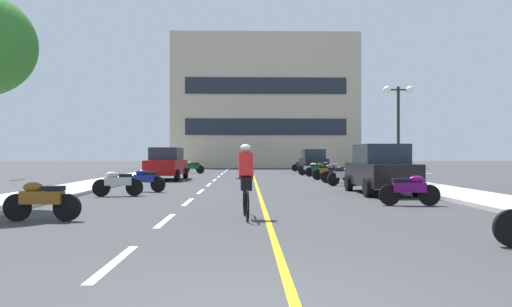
# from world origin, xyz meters

# --- Properties ---
(ground_plane) EXTENTS (140.00, 140.00, 0.00)m
(ground_plane) POSITION_xyz_m (0.00, 21.00, 0.00)
(ground_plane) COLOR #38383A
(curb_left) EXTENTS (2.40, 72.00, 0.12)m
(curb_left) POSITION_xyz_m (-7.20, 24.00, 0.06)
(curb_left) COLOR #B7B2A8
(curb_left) RESTS_ON ground
(curb_right) EXTENTS (2.40, 72.00, 0.12)m
(curb_right) POSITION_xyz_m (7.20, 24.00, 0.06)
(curb_right) COLOR #B7B2A8
(curb_right) RESTS_ON ground
(lane_dash_0) EXTENTS (0.14, 2.20, 0.01)m
(lane_dash_0) POSITION_xyz_m (-2.00, 2.00, 0.00)
(lane_dash_0) COLOR silver
(lane_dash_0) RESTS_ON ground
(lane_dash_1) EXTENTS (0.14, 2.20, 0.01)m
(lane_dash_1) POSITION_xyz_m (-2.00, 6.00, 0.00)
(lane_dash_1) COLOR silver
(lane_dash_1) RESTS_ON ground
(lane_dash_2) EXTENTS (0.14, 2.20, 0.01)m
(lane_dash_2) POSITION_xyz_m (-2.00, 10.00, 0.00)
(lane_dash_2) COLOR silver
(lane_dash_2) RESTS_ON ground
(lane_dash_3) EXTENTS (0.14, 2.20, 0.01)m
(lane_dash_3) POSITION_xyz_m (-2.00, 14.00, 0.00)
(lane_dash_3) COLOR silver
(lane_dash_3) RESTS_ON ground
(lane_dash_4) EXTENTS (0.14, 2.20, 0.01)m
(lane_dash_4) POSITION_xyz_m (-2.00, 18.00, 0.00)
(lane_dash_4) COLOR silver
(lane_dash_4) RESTS_ON ground
(lane_dash_5) EXTENTS (0.14, 2.20, 0.01)m
(lane_dash_5) POSITION_xyz_m (-2.00, 22.00, 0.00)
(lane_dash_5) COLOR silver
(lane_dash_5) RESTS_ON ground
(lane_dash_6) EXTENTS (0.14, 2.20, 0.01)m
(lane_dash_6) POSITION_xyz_m (-2.00, 26.00, 0.00)
(lane_dash_6) COLOR silver
(lane_dash_6) RESTS_ON ground
(lane_dash_7) EXTENTS (0.14, 2.20, 0.01)m
(lane_dash_7) POSITION_xyz_m (-2.00, 30.00, 0.00)
(lane_dash_7) COLOR silver
(lane_dash_7) RESTS_ON ground
(lane_dash_8) EXTENTS (0.14, 2.20, 0.01)m
(lane_dash_8) POSITION_xyz_m (-2.00, 34.00, 0.00)
(lane_dash_8) COLOR silver
(lane_dash_8) RESTS_ON ground
(lane_dash_9) EXTENTS (0.14, 2.20, 0.01)m
(lane_dash_9) POSITION_xyz_m (-2.00, 38.00, 0.00)
(lane_dash_9) COLOR silver
(lane_dash_9) RESTS_ON ground
(lane_dash_10) EXTENTS (0.14, 2.20, 0.01)m
(lane_dash_10) POSITION_xyz_m (-2.00, 42.00, 0.00)
(lane_dash_10) COLOR silver
(lane_dash_10) RESTS_ON ground
(lane_dash_11) EXTENTS (0.14, 2.20, 0.01)m
(lane_dash_11) POSITION_xyz_m (-2.00, 46.00, 0.00)
(lane_dash_11) COLOR silver
(lane_dash_11) RESTS_ON ground
(centre_line_yellow) EXTENTS (0.12, 66.00, 0.01)m
(centre_line_yellow) POSITION_xyz_m (0.25, 24.00, 0.00)
(centre_line_yellow) COLOR gold
(centre_line_yellow) RESTS_ON ground
(office_building) EXTENTS (20.13, 8.65, 14.38)m
(office_building) POSITION_xyz_m (1.84, 49.26, 7.19)
(office_building) COLOR #BCAD93
(office_building) RESTS_ON ground
(street_lamp_mid) EXTENTS (1.46, 0.36, 4.60)m
(street_lamp_mid) POSITION_xyz_m (7.07, 18.06, 3.54)
(street_lamp_mid) COLOR black
(street_lamp_mid) RESTS_ON curb_right
(parked_car_near) EXTENTS (1.97, 4.22, 1.82)m
(parked_car_near) POSITION_xyz_m (4.72, 12.86, 0.92)
(parked_car_near) COLOR black
(parked_car_near) RESTS_ON ground
(parked_car_mid) EXTENTS (2.03, 4.25, 1.82)m
(parked_car_mid) POSITION_xyz_m (-4.71, 22.21, 0.92)
(parked_car_mid) COLOR black
(parked_car_mid) RESTS_ON ground
(parked_car_far) EXTENTS (1.94, 4.21, 1.82)m
(parked_car_far) POSITION_xyz_m (4.86, 31.33, 0.92)
(parked_car_far) COLOR black
(parked_car_far) RESTS_ON ground
(motorcycle_1) EXTENTS (1.70, 0.60, 0.92)m
(motorcycle_1) POSITION_xyz_m (-4.67, 5.95, 0.47)
(motorcycle_1) COLOR black
(motorcycle_1) RESTS_ON ground
(motorcycle_2) EXTENTS (1.70, 0.60, 0.92)m
(motorcycle_2) POSITION_xyz_m (4.40, 8.85, 0.47)
(motorcycle_2) COLOR black
(motorcycle_2) RESTS_ON ground
(motorcycle_3) EXTENTS (1.68, 0.67, 0.92)m
(motorcycle_3) POSITION_xyz_m (-4.67, 11.98, 0.47)
(motorcycle_3) COLOR black
(motorcycle_3) RESTS_ON ground
(motorcycle_4) EXTENTS (1.64, 0.80, 0.92)m
(motorcycle_4) POSITION_xyz_m (-4.13, 13.87, 0.47)
(motorcycle_4) COLOR black
(motorcycle_4) RESTS_ON ground
(motorcycle_5) EXTENTS (1.66, 0.73, 0.92)m
(motorcycle_5) POSITION_xyz_m (4.29, 17.24, 0.47)
(motorcycle_5) COLOR black
(motorcycle_5) RESTS_ON ground
(motorcycle_6) EXTENTS (1.70, 0.60, 0.92)m
(motorcycle_6) POSITION_xyz_m (4.36, 19.13, 0.47)
(motorcycle_6) COLOR black
(motorcycle_6) RESTS_ON ground
(motorcycle_7) EXTENTS (1.66, 0.72, 0.92)m
(motorcycle_7) POSITION_xyz_m (4.31, 22.19, 0.47)
(motorcycle_7) COLOR black
(motorcycle_7) RESTS_ON ground
(motorcycle_8) EXTENTS (1.68, 0.64, 0.92)m
(motorcycle_8) POSITION_xyz_m (4.70, 23.72, 0.47)
(motorcycle_8) COLOR black
(motorcycle_8) RESTS_ON ground
(motorcycle_9) EXTENTS (1.69, 0.62, 0.92)m
(motorcycle_9) POSITION_xyz_m (4.41, 26.00, 0.47)
(motorcycle_9) COLOR black
(motorcycle_9) RESTS_ON ground
(motorcycle_10) EXTENTS (1.67, 0.69, 0.92)m
(motorcycle_10) POSITION_xyz_m (4.16, 27.61, 0.47)
(motorcycle_10) COLOR black
(motorcycle_10) RESTS_ON ground
(motorcycle_11) EXTENTS (1.67, 0.69, 0.92)m
(motorcycle_11) POSITION_xyz_m (-4.18, 30.47, 0.47)
(motorcycle_11) COLOR black
(motorcycle_11) RESTS_ON ground
(motorcycle_12) EXTENTS (1.67, 0.71, 0.92)m
(motorcycle_12) POSITION_xyz_m (-4.50, 33.24, 0.47)
(motorcycle_12) COLOR black
(motorcycle_12) RESTS_ON ground
(motorcycle_13) EXTENTS (1.70, 0.60, 0.92)m
(motorcycle_13) POSITION_xyz_m (4.44, 35.20, 0.47)
(motorcycle_13) COLOR black
(motorcycle_13) RESTS_ON ground
(cyclist_rider) EXTENTS (0.42, 1.77, 1.71)m
(cyclist_rider) POSITION_xyz_m (-0.23, 6.32, 0.89)
(cyclist_rider) COLOR black
(cyclist_rider) RESTS_ON ground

